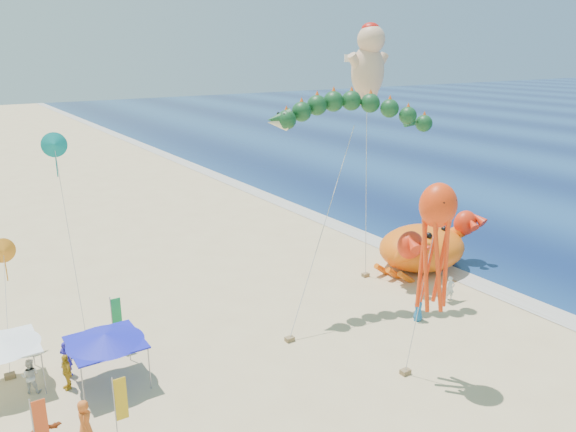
% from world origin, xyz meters
% --- Properties ---
extents(ground, '(320.00, 320.00, 0.00)m').
position_xyz_m(ground, '(0.00, 0.00, 0.00)').
color(ground, '#D1B784').
rests_on(ground, ground).
extents(foam_strip, '(320.00, 320.00, 0.00)m').
position_xyz_m(foam_strip, '(12.00, 0.00, 0.01)').
color(foam_strip, silver).
rests_on(foam_strip, ground).
extents(crab_inflatable, '(9.13, 6.72, 4.00)m').
position_xyz_m(crab_inflatable, '(10.77, 3.33, 1.76)').
color(crab_inflatable, '#FF640D').
rests_on(crab_inflatable, ground).
extents(dragon_kite, '(11.20, 4.47, 12.98)m').
position_xyz_m(dragon_kite, '(2.41, 1.84, 11.84)').
color(dragon_kite, '#103C1B').
rests_on(dragon_kite, ground).
extents(cherub_kite, '(2.36, 2.09, 17.33)m').
position_xyz_m(cherub_kite, '(6.36, 5.15, 14.87)').
color(cherub_kite, '#E9B58E').
rests_on(cherub_kite, ground).
extents(octopus_kite, '(1.81, 1.68, 9.92)m').
position_xyz_m(octopus_kite, '(0.29, -6.98, 7.35)').
color(octopus_kite, '#FF3A0D').
rests_on(octopus_kite, ground).
extents(canopy_blue, '(3.64, 3.64, 2.71)m').
position_xyz_m(canopy_blue, '(-13.05, 1.03, 2.44)').
color(canopy_blue, gray).
rests_on(canopy_blue, ground).
extents(canopy_white, '(3.57, 3.57, 2.71)m').
position_xyz_m(canopy_white, '(-17.33, 3.31, 2.44)').
color(canopy_white, gray).
rests_on(canopy_white, ground).
extents(feather_flags, '(9.84, 7.62, 3.20)m').
position_xyz_m(feather_flags, '(-15.83, -0.05, 2.01)').
color(feather_flags, gray).
rests_on(feather_flags, ground).
extents(beachgoers, '(29.16, 8.06, 1.84)m').
position_xyz_m(beachgoers, '(-12.99, 0.25, 0.87)').
color(beachgoers, silver).
rests_on(beachgoers, ground).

